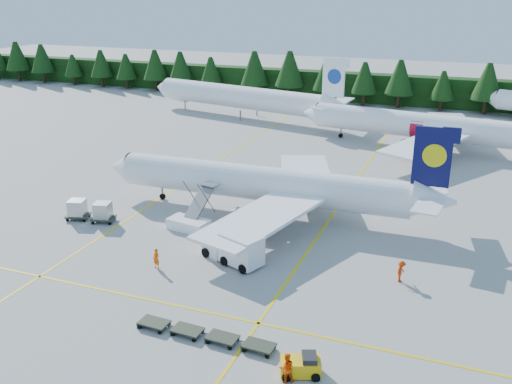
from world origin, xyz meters
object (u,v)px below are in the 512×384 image
(airliner_red, at_px, (415,125))
(airstairs, at_px, (190,221))
(baggage_tug, at_px, (302,365))
(service_truck, at_px, (232,247))
(airliner_navy, at_px, (255,183))

(airliner_red, distance_m, airstairs, 44.06)
(baggage_tug, bearing_deg, airliner_red, 69.16)
(airliner_red, bearing_deg, baggage_tug, -81.98)
(service_truck, xyz_separation_m, baggage_tug, (10.41, -13.08, -0.75))
(airstairs, relative_size, service_truck, 0.96)
(airstairs, height_order, service_truck, airstairs)
(service_truck, bearing_deg, baggage_tug, -30.21)
(airliner_red, bearing_deg, airstairs, -105.32)
(service_truck, distance_m, baggage_tug, 16.74)
(service_truck, bearing_deg, airliner_red, 98.13)
(airliner_navy, height_order, service_truck, airliner_navy)
(airliner_navy, xyz_separation_m, baggage_tug, (12.81, -24.96, -2.62))
(airliner_red, relative_size, airstairs, 6.40)
(airliner_red, bearing_deg, airliner_navy, -102.91)
(airstairs, distance_m, service_truck, 8.73)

